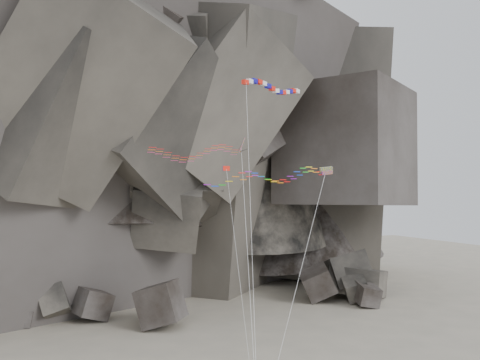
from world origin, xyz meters
name	(u,v)px	position (x,y,z in m)	size (l,w,h in m)	color
headland	(95,77)	(0.00, 70.00, 42.00)	(110.00, 70.00, 84.00)	#575047
boulder_field	(212,299)	(11.82, 35.04, 2.30)	(85.48, 16.98, 8.84)	#47423F
delta_kite	(192,152)	(-2.40, 4.71, 22.67)	(9.86, 12.45, 22.82)	red
banner_kite	(273,90)	(6.99, 6.59, 29.38)	(12.94, 15.83, 28.68)	red
parafoil_kite	(264,176)	(1.72, -1.60, 20.34)	(12.35, 5.66, 19.84)	#D1E10C
pennant_kite	(231,210)	(-1.34, -1.58, 17.60)	(0.62, 6.45, 19.75)	red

